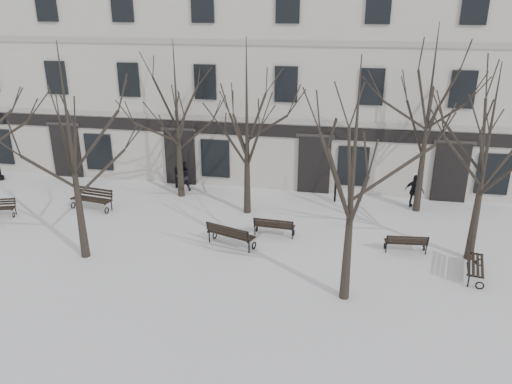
% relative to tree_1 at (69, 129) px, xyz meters
% --- Properties ---
extents(ground, '(100.00, 100.00, 0.00)m').
position_rel_tree_1_xyz_m(ground, '(4.50, 0.50, -4.95)').
color(ground, white).
rests_on(ground, ground).
extents(building, '(40.40, 10.20, 11.40)m').
position_rel_tree_1_xyz_m(building, '(4.50, 13.46, 0.56)').
color(building, '#B8B3AA').
rests_on(building, ground).
extents(tree_1, '(5.55, 5.55, 7.92)m').
position_rel_tree_1_xyz_m(tree_1, '(0.00, 0.00, 0.00)').
color(tree_1, black).
rests_on(tree_1, ground).
extents(tree_2, '(5.43, 5.43, 7.76)m').
position_rel_tree_1_xyz_m(tree_2, '(9.76, -1.06, -0.10)').
color(tree_2, black).
rests_on(tree_2, ground).
extents(tree_3, '(5.09, 5.09, 7.28)m').
position_rel_tree_1_xyz_m(tree_3, '(14.34, 2.49, -0.41)').
color(tree_3, black).
rests_on(tree_3, ground).
extents(tree_4, '(5.26, 5.26, 7.52)m').
position_rel_tree_1_xyz_m(tree_4, '(1.57, 6.72, -0.26)').
color(tree_4, black).
rests_on(tree_4, ground).
extents(tree_5, '(5.44, 5.44, 7.77)m').
position_rel_tree_1_xyz_m(tree_5, '(5.22, 5.29, -0.10)').
color(tree_5, black).
rests_on(tree_5, ground).
extents(tree_6, '(5.84, 5.84, 8.35)m').
position_rel_tree_1_xyz_m(tree_6, '(12.91, 6.94, 0.26)').
color(tree_6, black).
rests_on(tree_6, ground).
extents(bench_1, '(2.05, 1.29, 0.98)m').
position_rel_tree_1_xyz_m(bench_1, '(5.25, 1.81, -4.42)').
color(bench_1, black).
rests_on(bench_1, ground).
extents(bench_2, '(1.64, 0.72, 0.80)m').
position_rel_tree_1_xyz_m(bench_2, '(12.03, 2.55, -4.52)').
color(bench_2, black).
rests_on(bench_2, ground).
extents(bench_3, '(2.04, 1.00, 0.99)m').
position_rel_tree_1_xyz_m(bench_3, '(-1.95, 4.35, -4.42)').
color(bench_3, black).
rests_on(bench_3, ground).
extents(bench_4, '(1.70, 0.71, 0.84)m').
position_rel_tree_1_xyz_m(bench_4, '(6.81, 3.06, -4.50)').
color(bench_4, black).
rests_on(bench_4, ground).
extents(bench_5, '(1.01, 1.91, 0.92)m').
position_rel_tree_1_xyz_m(bench_5, '(14.18, 1.17, -4.46)').
color(bench_5, black).
rests_on(bench_5, ground).
extents(bollard_a, '(0.14, 0.14, 1.13)m').
position_rel_tree_1_xyz_m(bollard_a, '(0.95, 7.77, -4.35)').
color(bollard_a, black).
rests_on(bollard_a, ground).
extents(bollard_b, '(0.13, 0.13, 0.97)m').
position_rel_tree_1_xyz_m(bollard_b, '(9.14, 7.36, -4.43)').
color(bollard_b, black).
rests_on(bollard_b, ground).
extents(pedestrian_b, '(0.96, 0.90, 1.58)m').
position_rel_tree_1_xyz_m(pedestrian_b, '(1.47, 7.39, -4.95)').
color(pedestrian_b, black).
rests_on(pedestrian_b, ground).
extents(pedestrian_c, '(1.01, 0.78, 1.60)m').
position_rel_tree_1_xyz_m(pedestrian_c, '(12.80, 7.30, -4.95)').
color(pedestrian_c, black).
rests_on(pedestrian_c, ground).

